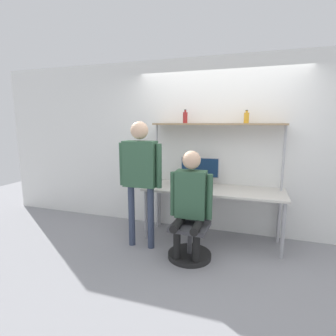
% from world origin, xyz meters
% --- Properties ---
extents(ground_plane, '(12.00, 12.00, 0.00)m').
position_xyz_m(ground_plane, '(0.00, 0.00, 0.00)').
color(ground_plane, gray).
extents(wall_back, '(8.00, 0.06, 2.70)m').
position_xyz_m(wall_back, '(0.00, 0.75, 1.35)').
color(wall_back, white).
rests_on(wall_back, ground_plane).
extents(desk, '(2.00, 0.70, 0.78)m').
position_xyz_m(desk, '(0.00, 0.37, 0.70)').
color(desk, beige).
rests_on(desk, ground_plane).
extents(shelf_unit, '(1.90, 0.32, 1.72)m').
position_xyz_m(shelf_unit, '(0.00, 0.55, 1.51)').
color(shelf_unit, '#997A56').
rests_on(shelf_unit, ground_plane).
extents(monitor, '(0.59, 0.18, 0.42)m').
position_xyz_m(monitor, '(-0.25, 0.58, 1.02)').
color(monitor, '#B7B7BC').
rests_on(monitor, desk).
extents(laptop, '(0.32, 0.23, 0.22)m').
position_xyz_m(laptop, '(-0.26, 0.29, 0.84)').
color(laptop, '#333338').
rests_on(laptop, desk).
extents(cell_phone, '(0.07, 0.15, 0.01)m').
position_xyz_m(cell_phone, '(-0.02, 0.20, 0.78)').
color(cell_phone, '#264C8C').
rests_on(cell_phone, desk).
extents(office_chair, '(0.56, 0.56, 0.90)m').
position_xyz_m(office_chair, '(-0.19, -0.23, 0.27)').
color(office_chair, black).
rests_on(office_chair, ground_plane).
extents(person_seated, '(0.54, 0.47, 1.39)m').
position_xyz_m(person_seated, '(-0.19, -0.28, 0.81)').
color(person_seated, black).
rests_on(person_seated, ground_plane).
extents(person_standing, '(0.61, 0.24, 1.74)m').
position_xyz_m(person_standing, '(-0.91, -0.18, 1.13)').
color(person_standing, '#38425B').
rests_on(person_standing, ground_plane).
extents(bottle_red, '(0.07, 0.07, 0.20)m').
position_xyz_m(bottle_red, '(-0.48, 0.55, 1.80)').
color(bottle_red, maroon).
rests_on(bottle_red, shelf_unit).
extents(bottle_amber, '(0.07, 0.07, 0.18)m').
position_xyz_m(bottle_amber, '(0.41, 0.55, 1.79)').
color(bottle_amber, gold).
rests_on(bottle_amber, shelf_unit).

